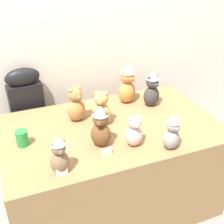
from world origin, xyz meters
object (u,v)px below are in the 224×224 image
object	(u,v)px
teddy_bear_chestnut	(101,127)
teddy_bear_mocha	(59,155)
teddy_bear_honey	(101,109)
instrument_case	(30,124)
teddy_bear_blush	(134,132)
display_table	(112,166)
teddy_bear_ginger	(127,84)
teddy_bear_charcoal	(152,89)
party_cup_green	(22,138)
teddy_bear_caramel	(76,105)
teddy_bear_ash	(172,132)

from	to	relation	value
teddy_bear_chestnut	teddy_bear_mocha	bearing A→B (deg)	-121.62
teddy_bear_honey	teddy_bear_chestnut	bearing A→B (deg)	-81.03
instrument_case	teddy_bear_chestnut	xyz separation A→B (m)	(0.39, -0.79, 0.36)
teddy_bear_blush	display_table	bearing A→B (deg)	98.82
instrument_case	teddy_bear_mocha	xyz separation A→B (m)	(0.09, -0.95, 0.34)
teddy_bear_mocha	teddy_bear_ginger	bearing A→B (deg)	34.49
teddy_bear_charcoal	party_cup_green	size ratio (longest dim) A/B	2.73
teddy_bear_caramel	teddy_bear_ash	distance (m)	0.74
teddy_bear_mocha	party_cup_green	distance (m)	0.40
teddy_bear_caramel	party_cup_green	size ratio (longest dim) A/B	2.52
teddy_bear_honey	party_cup_green	world-z (taller)	teddy_bear_honey
teddy_bear_chestnut	teddy_bear_mocha	xyz separation A→B (m)	(-0.30, -0.16, -0.02)
teddy_bear_ginger	teddy_bear_chestnut	bearing A→B (deg)	-151.56
teddy_bear_honey	teddy_bear_ash	xyz separation A→B (m)	(0.32, -0.44, -0.00)
instrument_case	teddy_bear_ginger	bearing A→B (deg)	-26.21
teddy_bear_ginger	teddy_bear_caramel	bearing A→B (deg)	173.11
teddy_bear_ginger	teddy_bear_ash	size ratio (longest dim) A/B	1.33
display_table	teddy_bear_ash	world-z (taller)	teddy_bear_ash
teddy_bear_honey	teddy_bear_blush	xyz separation A→B (m)	(0.11, -0.33, -0.02)
teddy_bear_honey	teddy_bear_ginger	size ratio (longest dim) A/B	0.80
teddy_bear_honey	teddy_bear_caramel	world-z (taller)	teddy_bear_caramel
teddy_bear_mocha	teddy_bear_charcoal	bearing A→B (deg)	22.97
teddy_bear_blush	teddy_bear_ash	distance (m)	0.24
teddy_bear_ginger	teddy_bear_ash	bearing A→B (deg)	-112.00
instrument_case	teddy_bear_charcoal	bearing A→B (deg)	-29.65
teddy_bear_chestnut	teddy_bear_ginger	world-z (taller)	teddy_bear_ginger
display_table	teddy_bear_ash	size ratio (longest dim) A/B	6.22
teddy_bear_blush	teddy_bear_mocha	xyz separation A→B (m)	(-0.51, -0.08, 0.02)
teddy_bear_caramel	teddy_bear_blush	xyz separation A→B (m)	(0.27, -0.45, -0.02)
teddy_bear_charcoal	party_cup_green	distance (m)	1.07
teddy_bear_honey	party_cup_green	distance (m)	0.58
teddy_bear_caramel	teddy_bear_ash	world-z (taller)	teddy_bear_caramel
display_table	party_cup_green	size ratio (longest dim) A/B	14.21
display_table	teddy_bear_charcoal	xyz separation A→B (m)	(0.42, 0.19, 0.52)
teddy_bear_caramel	instrument_case	bearing A→B (deg)	107.00
display_table	teddy_bear_caramel	world-z (taller)	teddy_bear_caramel
teddy_bear_chestnut	party_cup_green	size ratio (longest dim) A/B	2.68
teddy_bear_charcoal	teddy_bear_honey	bearing A→B (deg)	-174.56
teddy_bear_ginger	teddy_bear_caramel	size ratio (longest dim) A/B	1.21
instrument_case	teddy_bear_honey	distance (m)	0.80
teddy_bear_blush	teddy_bear_ash	xyz separation A→B (m)	(0.21, -0.12, 0.02)
display_table	teddy_bear_chestnut	distance (m)	0.57
teddy_bear_caramel	teddy_bear_blush	distance (m)	0.52
teddy_bear_chestnut	teddy_bear_blush	xyz separation A→B (m)	(0.20, -0.08, -0.04)
teddy_bear_chestnut	teddy_bear_ash	distance (m)	0.46
teddy_bear_caramel	teddy_bear_chestnut	bearing A→B (deg)	-100.19
party_cup_green	display_table	bearing A→B (deg)	0.24
teddy_bear_charcoal	teddy_bear_mocha	distance (m)	1.02
instrument_case	teddy_bear_ginger	distance (m)	0.93
display_table	teddy_bear_honey	world-z (taller)	teddy_bear_honey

